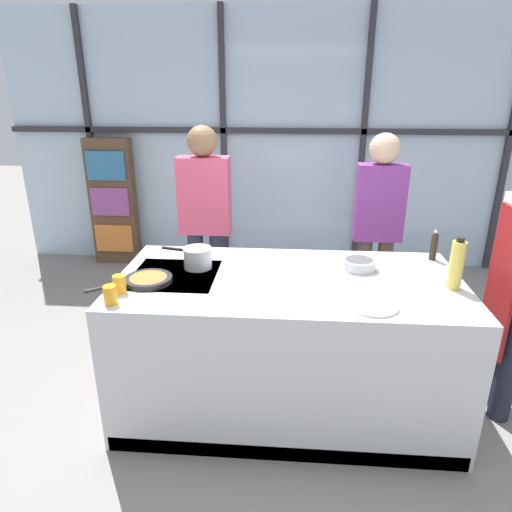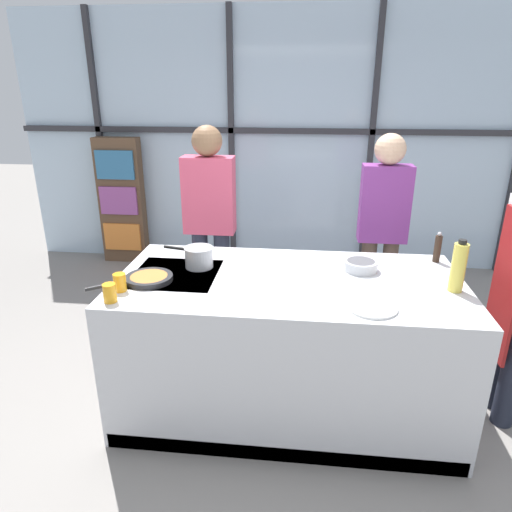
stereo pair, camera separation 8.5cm
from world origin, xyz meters
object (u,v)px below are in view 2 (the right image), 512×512
Objects in this scene: white_plate at (372,307)px; oil_bottle at (458,267)px; pepper_grinder at (438,248)px; spectator_far_left at (210,216)px; juice_glass_far at (120,282)px; saucepan at (199,257)px; spectator_center_left at (383,224)px; juice_glass_near at (110,293)px; frying_pan at (147,278)px; mixing_bowl at (361,265)px.

white_plate is 0.86× the size of oil_bottle.
pepper_grinder is at bearing 88.75° from oil_bottle.
white_plate is (1.15, -1.38, -0.07)m from spectator_far_left.
pepper_grinder is 2.02m from juice_glass_far.
spectator_center_left is at bearing 35.17° from saucepan.
oil_bottle reaches higher than juice_glass_near.
spectator_center_left is 1.13m from oil_bottle.
white_plate is 0.58m from oil_bottle.
frying_pan is at bearing 54.22° from juice_glass_far.
white_plate is 2.54× the size of juice_glass_near.
juice_glass_near is at bearing -156.54° from mixing_bowl.
juice_glass_near and juice_glass_far have the same top height.
mixing_bowl is at bearing 143.48° from spectator_far_left.
oil_bottle reaches higher than saucepan.
mixing_bowl is 0.69× the size of oil_bottle.
juice_glass_near is 0.14m from juice_glass_far.
pepper_grinder is (0.51, 0.21, 0.06)m from mixing_bowl.
white_plate is 0.90m from pepper_grinder.
saucepan is 1.55m from oil_bottle.
oil_bottle is (0.25, -1.10, 0.08)m from spectator_center_left.
white_plate is (-0.25, -1.38, -0.06)m from spectator_center_left.
saucepan is (0.12, -0.91, -0.01)m from spectator_far_left.
white_plate is (1.04, -0.47, -0.06)m from saucepan.
frying_pan is 4.29× the size of juice_glass_near.
juice_glass_near is (-1.65, -1.45, -0.01)m from spectator_center_left.
oil_bottle is at bearing -7.23° from saucepan.
mixing_bowl is 2.05× the size of juice_glass_near.
spectator_center_left is 3.77× the size of frying_pan.
frying_pan is 4.29× the size of juice_glass_far.
spectator_far_left is 1.17m from frying_pan.
frying_pan is 1.32m from mixing_bowl.
oil_bottle is at bearing 146.28° from spectator_far_left.
saucepan is (-1.28, -0.91, 0.01)m from spectator_center_left.
juice_glass_far is at bearing 177.33° from white_plate.
frying_pan is at bearing -163.83° from pepper_grinder.
spectator_center_left is 1.57m from saucepan.
saucepan reaches higher than mixing_bowl.
frying_pan is at bearing -166.24° from mixing_bowl.
saucepan is at bearing 172.77° from oil_bottle.
spectator_far_left is at bearing 79.32° from juice_glass_far.
frying_pan is (-0.14, -1.16, -0.06)m from spectator_far_left.
saucepan is 1.63× the size of pepper_grinder.
juice_glass_far is at bearing 90.00° from juice_glass_near.
juice_glass_near is (-1.40, -0.07, 0.04)m from white_plate.
white_plate is at bearing -24.42° from saucepan.
juice_glass_far is at bearing -131.83° from saucepan.
spectator_far_left is 5.63× the size of oil_bottle.
spectator_center_left is 8.16× the size of pepper_grinder.
pepper_grinder is (0.51, 0.74, 0.09)m from white_plate.
oil_bottle is (0.50, -0.25, 0.11)m from mixing_bowl.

